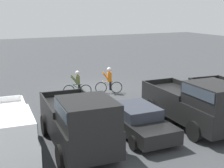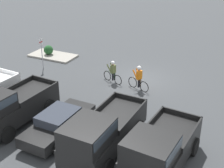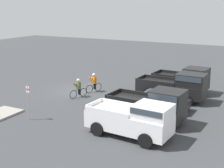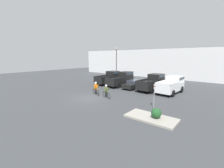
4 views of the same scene
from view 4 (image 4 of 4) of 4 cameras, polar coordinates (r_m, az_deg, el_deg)
ground_plane at (r=18.53m, az=-8.65°, el=-5.21°), size 80.00×80.00×0.00m
warehouse_building at (r=42.20m, az=20.80°, el=7.66°), size 48.26×12.12×6.91m
pickup_truck_0 at (r=27.47m, az=-1.05°, el=2.50°), size 2.61×4.96×2.30m
pickup_truck_1 at (r=25.83m, az=3.76°, el=2.04°), size 2.28×5.60×2.35m
sedan_0 at (r=23.96m, az=8.40°, el=-0.05°), size 2.05×4.59×1.30m
pickup_truck_2 at (r=23.07m, az=15.18°, el=0.71°), size 2.50×5.30×2.36m
pickup_truck_3 at (r=22.09m, az=21.76°, el=-0.24°), size 2.46×5.25×2.21m
cyclist_0 at (r=18.18m, az=-2.20°, el=-2.71°), size 1.71×0.68×1.64m
cyclist_1 at (r=19.75m, az=-6.18°, el=-1.52°), size 1.71×0.67×1.74m
fire_lane_sign at (r=14.89m, az=15.81°, el=-3.39°), size 0.06×0.30×2.48m
lamppost at (r=34.24m, az=1.68°, el=8.84°), size 0.36×0.36×6.90m
curb_island at (r=12.77m, az=14.65°, el=-12.35°), size 4.01×2.04×0.15m
shrub at (r=12.50m, az=16.49°, el=-10.60°), size 0.80×0.80×0.80m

